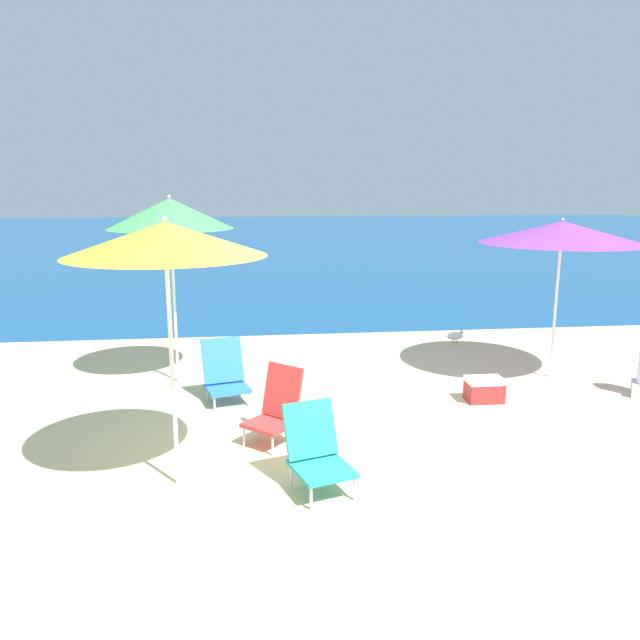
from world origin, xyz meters
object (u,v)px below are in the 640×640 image
beach_umbrella_yellow (165,239)px  cooler_box (484,389)px  beach_chair_teal (316,450)px  beach_chair_red (277,406)px  beach_chair_blue (225,373)px  seagull (456,336)px  beach_umbrella_green (170,214)px  beach_umbrella_purple (562,232)px

beach_umbrella_yellow → cooler_box: size_ratio=5.28×
beach_chair_teal → beach_chair_red: size_ratio=0.93×
beach_chair_blue → seagull: 4.19m
beach_umbrella_green → beach_umbrella_yellow: 2.92m
beach_chair_red → seagull: bearing=92.3°
seagull → beach_umbrella_yellow: bearing=-132.1°
beach_umbrella_purple → beach_umbrella_green: (-4.87, 0.40, 0.24)m
beach_umbrella_yellow → beach_umbrella_green: bearing=95.8°
beach_umbrella_purple → seagull: (-0.68, 1.81, -1.76)m
beach_umbrella_purple → beach_umbrella_green: 4.89m
beach_chair_blue → beach_chair_teal: bearing=-85.3°
beach_umbrella_green → cooler_box: bearing=-18.3°
beach_umbrella_yellow → beach_chair_red: 2.08m
beach_chair_teal → beach_chair_blue: size_ratio=0.98×
beach_chair_teal → seagull: bearing=41.4°
beach_chair_blue → cooler_box: bearing=-22.6°
beach_chair_red → beach_umbrella_yellow: bearing=-94.8°
beach_umbrella_green → beach_chair_red: bearing=-60.7°
cooler_box → seagull: (0.54, 2.61, -0.00)m
beach_umbrella_yellow → cooler_box: bearing=26.8°
beach_chair_red → cooler_box: bearing=62.8°
beach_umbrella_yellow → seagull: 6.12m
beach_chair_blue → beach_umbrella_yellow: bearing=-114.3°
beach_chair_red → beach_umbrella_green: bearing=162.2°
beach_umbrella_yellow → beach_chair_teal: 2.09m
cooler_box → seagull: cooler_box is taller
beach_umbrella_yellow → beach_chair_blue: 2.74m
beach_chair_teal → cooler_box: 2.90m
beach_umbrella_purple → beach_umbrella_green: size_ratio=0.88×
beach_umbrella_green → cooler_box: (3.65, -1.20, -1.99)m
beach_chair_blue → seagull: beach_chair_blue is taller
cooler_box → seagull: bearing=78.4°
beach_chair_red → beach_chair_blue: size_ratio=1.05×
beach_umbrella_yellow → beach_chair_teal: (1.16, -0.19, -1.73)m
beach_chair_blue → beach_umbrella_purple: bearing=-9.7°
beach_umbrella_purple → beach_chair_red: bearing=-155.3°
beach_umbrella_yellow → seagull: size_ratio=8.35×
beach_umbrella_purple → beach_chair_blue: 4.54m
beach_umbrella_purple → beach_chair_blue: beach_umbrella_purple is taller
seagull → beach_umbrella_purple: bearing=-69.4°
seagull → cooler_box: bearing=-101.6°
beach_umbrella_green → beach_chair_teal: (1.46, -3.09, -1.80)m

